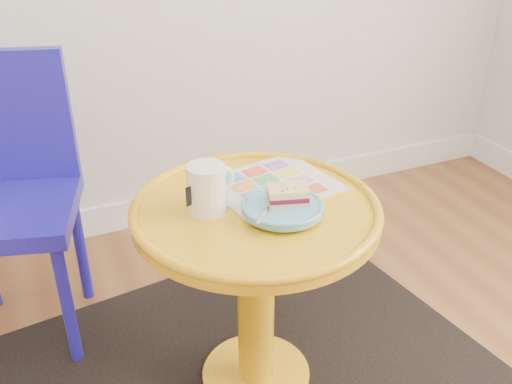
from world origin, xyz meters
name	(u,v)px	position (x,y,z in m)	size (l,w,h in m)	color
rug	(256,377)	(0.37, 1.04, 0.00)	(1.30, 1.10, 0.01)	black
side_table	(256,261)	(0.37, 1.04, 0.41)	(0.59, 0.59, 0.56)	orange
chair	(8,184)	(-0.18, 1.56, 0.49)	(0.46, 0.46, 0.84)	#1E189C
newspaper	(272,185)	(0.45, 1.12, 0.57)	(0.30, 0.25, 0.01)	silver
mug	(208,187)	(0.26, 1.07, 0.63)	(0.13, 0.09, 0.12)	white
plate	(283,208)	(0.41, 0.98, 0.58)	(0.19, 0.19, 0.02)	#5BA5C0
cake_slice	(288,195)	(0.43, 0.99, 0.61)	(0.11, 0.08, 0.04)	#D3BC8C
fork	(271,207)	(0.38, 0.98, 0.59)	(0.11, 0.11, 0.00)	silver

